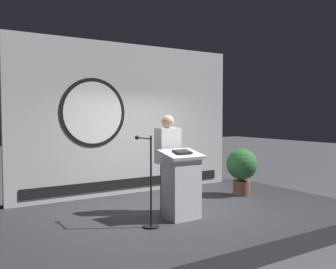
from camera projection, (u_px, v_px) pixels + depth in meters
ground_plane at (179, 228)px, 6.70m from camera, size 40.00×40.00×0.00m
stage_platform at (179, 219)px, 6.69m from camera, size 6.40×4.00×0.30m
banner_display at (129, 120)px, 8.13m from camera, size 5.10×0.12×3.17m
podium at (181, 185)px, 6.17m from camera, size 0.64×0.50×1.12m
speaker_person at (168, 163)px, 6.58m from camera, size 0.40×0.26×1.67m
microphone_stand at (149, 195)px, 5.74m from camera, size 0.24×0.59×1.37m
potted_plant at (242, 167)px, 7.98m from camera, size 0.65×0.65×0.97m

